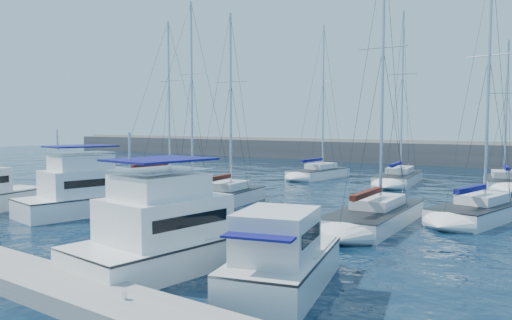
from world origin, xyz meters
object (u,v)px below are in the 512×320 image
Objects in this scene: sailboat_back_a at (319,173)px; sailboat_back_b at (399,178)px; motor_yacht_port_inner at (97,195)px; motor_yacht_stbd_inner at (179,236)px; sailboat_back_c at (505,183)px; sailboat_mid_c at (227,196)px; motor_yacht_stbd_outer at (281,263)px; sailboat_mid_d at (375,216)px; sailboat_mid_b at (185,193)px; sailboat_mid_a at (163,180)px; sailboat_mid_e at (479,211)px.

sailboat_back_b is at bearing 5.08° from sailboat_back_a.
motor_yacht_port_inner is at bearing -120.29° from sailboat_back_b.
sailboat_back_c is at bearing 84.65° from motor_yacht_stbd_inner.
sailboat_back_c is at bearing 45.53° from sailboat_mid_c.
motor_yacht_stbd_outer is 12.41m from sailboat_mid_d.
sailboat_mid_c is at bearing -77.72° from sailboat_back_a.
sailboat_back_c is at bearing 47.81° from sailboat_mid_b.
motor_yacht_stbd_inner is at bearing -14.00° from motor_yacht_port_inner.
motor_yacht_stbd_inner is at bearing -67.34° from sailboat_back_a.
sailboat_mid_d reaches higher than motor_yacht_stbd_outer.
sailboat_back_a reaches higher than sailboat_back_c.
sailboat_mid_d is (11.59, -1.07, -0.01)m from sailboat_mid_c.
motor_yacht_port_inner is 0.67× the size of sailboat_back_a.
motor_yacht_stbd_inner is 1.48× the size of motor_yacht_stbd_outer.
sailboat_back_b is (-7.90, 32.63, -0.41)m from motor_yacht_stbd_outer.
sailboat_mid_a reaches higher than motor_yacht_stbd_outer.
motor_yacht_stbd_inner is 0.72× the size of sailboat_mid_c.
motor_yacht_stbd_inner is 17.58m from sailboat_mid_b.
sailboat_back_a is at bearing 171.27° from sailboat_back_c.
motor_yacht_stbd_inner is at bearing -67.29° from sailboat_mid_c.
sailboat_mid_d is 1.03× the size of sailboat_mid_e.
sailboat_mid_b reaches higher than sailboat_back_c.
sailboat_mid_d is at bearing -112.03° from sailboat_back_c.
sailboat_mid_b reaches higher than motor_yacht_stbd_inner.
motor_yacht_stbd_outer is 0.43× the size of sailboat_mid_d.
sailboat_mid_a is 30.49m from sailboat_back_c.
sailboat_back_a is (0.68, 19.32, 0.03)m from sailboat_mid_b.
sailboat_mid_d is at bearing -4.25° from sailboat_mid_b.
sailboat_mid_a is 1.02× the size of sailboat_mid_b.
motor_yacht_port_inner is 0.71× the size of sailboat_mid_a.
sailboat_back_c is (18.17, 21.14, -0.00)m from sailboat_mid_b.
motor_yacht_port_inner is 0.71× the size of sailboat_mid_e.
sailboat_back_c reaches higher than motor_yacht_stbd_outer.
sailboat_mid_d is (-1.77, 12.28, -0.42)m from motor_yacht_stbd_outer.
sailboat_mid_b is (-12.09, 12.75, -0.62)m from motor_yacht_stbd_inner.
sailboat_mid_a is 1.00× the size of sailboat_mid_e.
sailboat_mid_e is (19.69, 4.19, 0.02)m from sailboat_mid_b.
sailboat_mid_e is at bearing 70.64° from motor_yacht_stbd_inner.
sailboat_back_b reaches higher than sailboat_mid_e.
sailboat_mid_c is at bearing -17.51° from sailboat_mid_a.
motor_yacht_port_inner is 0.79× the size of sailboat_mid_c.
sailboat_mid_a is at bearing 147.69° from sailboat_mid_c.
motor_yacht_stbd_inner is 32.49m from sailboat_back_b.
sailboat_back_b reaches higher than motor_yacht_stbd_outer.
sailboat_mid_e is 18.65m from sailboat_back_b.
motor_yacht_port_inner is at bearing -162.39° from sailboat_mid_d.
sailboat_mid_a is at bearing 127.76° from motor_yacht_stbd_outer.
sailboat_mid_d reaches higher than motor_yacht_port_inner.
sailboat_back_a reaches higher than sailboat_mid_c.
motor_yacht_stbd_outer is 33.58m from sailboat_back_b.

